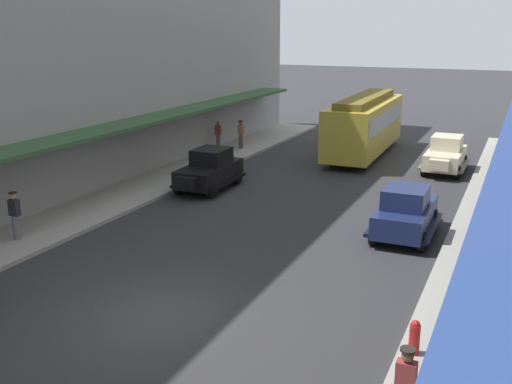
# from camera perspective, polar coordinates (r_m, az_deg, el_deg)

# --- Properties ---
(ground_plane) EXTENTS (200.00, 200.00, 0.00)m
(ground_plane) POSITION_cam_1_polar(r_m,az_deg,el_deg) (15.91, -9.19, -11.60)
(ground_plane) COLOR #2D2D30
(sidewalk_right) EXTENTS (3.00, 60.00, 0.15)m
(sidewalk_right) POSITION_cam_1_polar(r_m,az_deg,el_deg) (13.69, 19.33, -16.81)
(sidewalk_right) COLOR #99968E
(sidewalk_right) RESTS_ON ground
(parked_car_1) EXTENTS (2.25, 4.30, 1.84)m
(parked_car_1) POSITION_cam_1_polar(r_m,az_deg,el_deg) (27.28, -4.48, 2.24)
(parked_car_1) COLOR black
(parked_car_1) RESTS_ON ground
(parked_car_3) EXTENTS (2.16, 4.27, 1.84)m
(parked_car_3) POSITION_cam_1_polar(r_m,az_deg,el_deg) (31.98, 17.72, 3.52)
(parked_car_3) COLOR beige
(parked_car_3) RESTS_ON ground
(parked_car_4) EXTENTS (2.18, 4.27, 1.84)m
(parked_car_4) POSITION_cam_1_polar(r_m,az_deg,el_deg) (21.65, 14.16, -1.74)
(parked_car_4) COLOR #19234C
(parked_car_4) RESTS_ON ground
(streetcar) EXTENTS (2.72, 9.65, 3.46)m
(streetcar) POSITION_cam_1_polar(r_m,az_deg,el_deg) (34.76, 10.38, 6.53)
(streetcar) COLOR gold
(streetcar) RESTS_ON ground
(fire_hydrant) EXTENTS (0.24, 0.24, 0.82)m
(fire_hydrant) POSITION_cam_1_polar(r_m,az_deg,el_deg) (14.03, 14.97, -13.29)
(fire_hydrant) COLOR #B21E19
(fire_hydrant) RESTS_ON sidewalk_right
(pedestrian_0) EXTENTS (0.36, 0.28, 1.67)m
(pedestrian_0) POSITION_cam_1_polar(r_m,az_deg,el_deg) (21.88, -22.11, -2.06)
(pedestrian_0) COLOR slate
(pedestrian_0) RESTS_ON sidewalk_left
(pedestrian_2) EXTENTS (0.36, 0.24, 1.64)m
(pedestrian_2) POSITION_cam_1_polar(r_m,az_deg,el_deg) (35.64, -3.64, 5.48)
(pedestrian_2) COLOR #4C4238
(pedestrian_2) RESTS_ON sidewalk_left
(pedestrian_4) EXTENTS (0.36, 0.28, 1.67)m
(pedestrian_4) POSITION_cam_1_polar(r_m,az_deg,el_deg) (35.76, -1.46, 5.58)
(pedestrian_4) COLOR #4C4238
(pedestrian_4) RESTS_ON sidewalk_left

